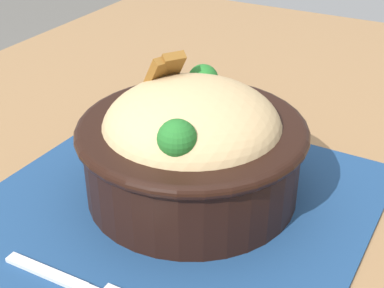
{
  "coord_description": "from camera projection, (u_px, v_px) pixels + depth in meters",
  "views": [
    {
      "loc": [
        0.27,
        0.22,
        1.06
      ],
      "look_at": [
        -0.08,
        0.03,
        0.82
      ],
      "focal_mm": 50.54,
      "sensor_mm": 36.0,
      "label": 1
    }
  ],
  "objects": [
    {
      "name": "placemat",
      "position": [
        157.0,
        225.0,
        0.45
      ],
      "size": [
        0.39,
        0.33,
        0.0
      ],
      "primitive_type": "cube",
      "rotation": [
        0.0,
        0.0,
        -0.02
      ],
      "color": "navy",
      "rests_on": "table"
    },
    {
      "name": "bowl",
      "position": [
        192.0,
        143.0,
        0.47
      ],
      "size": [
        0.21,
        0.21,
        0.12
      ],
      "color": "black",
      "rests_on": "placemat"
    }
  ]
}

